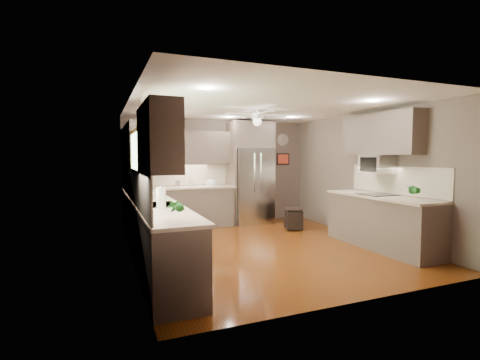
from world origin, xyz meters
TOP-DOWN VIEW (x-y plane):
  - floor at (0.00, 0.00)m, footprint 5.00×5.00m
  - ceiling at (0.00, 0.00)m, footprint 5.00×5.00m
  - wall_back at (0.00, 2.50)m, footprint 4.50×0.00m
  - wall_front at (0.00, -2.50)m, footprint 4.50×0.00m
  - wall_left at (-2.25, 0.00)m, footprint 0.00×5.00m
  - wall_right at (2.25, 0.00)m, footprint 0.00×5.00m
  - canister_b at (-1.08, 2.21)m, footprint 0.13×0.13m
  - canister_c at (-0.77, 2.24)m, footprint 0.13×0.13m
  - soap_bottle at (-2.07, -0.24)m, footprint 0.09×0.09m
  - potted_plant_left at (-1.94, -1.83)m, footprint 0.17×0.12m
  - potted_plant_right at (1.93, -1.44)m, footprint 0.19×0.17m
  - bowl at (-0.30, 2.18)m, footprint 0.30×0.30m
  - left_run at (-1.95, 0.15)m, footprint 0.65×4.70m
  - back_run at (-0.72, 2.20)m, footprint 1.85×0.65m
  - uppers at (-0.74, 0.71)m, footprint 4.50×4.70m
  - window at (-2.22, -0.50)m, footprint 0.05×1.12m
  - sink at (-1.93, -0.50)m, footprint 0.50×0.70m
  - refrigerator at (0.70, 2.16)m, footprint 1.06×0.75m
  - right_run at (1.93, -0.80)m, footprint 0.70×2.20m
  - microwave at (2.03, -0.55)m, footprint 0.43×0.55m
  - ceiling_fan at (-0.00, 0.30)m, footprint 1.18×1.18m
  - recessed_lights at (-0.04, 0.40)m, footprint 2.84×3.14m
  - wall_clock at (1.75, 2.48)m, footprint 0.30×0.03m
  - framed_print at (1.75, 2.48)m, footprint 0.36×0.03m
  - stool at (1.26, 1.10)m, footprint 0.45×0.45m
  - paper_towel at (-1.96, -0.95)m, footprint 0.12×0.12m

SIDE VIEW (x-z plane):
  - floor at x=0.00m, z-range 0.00..0.00m
  - stool at x=1.26m, z-range 0.02..0.46m
  - left_run at x=-1.95m, z-range -0.24..1.21m
  - back_run at x=-0.72m, z-range -0.24..1.21m
  - right_run at x=1.93m, z-range -0.24..1.21m
  - sink at x=-1.93m, z-range 0.75..1.07m
  - bowl at x=-0.30m, z-range 0.94..1.00m
  - canister_b at x=-1.08m, z-range 0.93..1.09m
  - soap_bottle at x=-2.07m, z-range 0.94..1.11m
  - canister_c at x=-0.77m, z-range 0.94..1.12m
  - paper_towel at x=-1.96m, z-range 0.93..1.23m
  - potted_plant_left at x=-1.94m, z-range 0.94..1.24m
  - potted_plant_right at x=1.93m, z-range 0.94..1.26m
  - refrigerator at x=0.70m, z-range -0.04..2.41m
  - wall_back at x=0.00m, z-range -1.00..3.50m
  - wall_front at x=0.00m, z-range -1.00..3.50m
  - wall_left at x=-2.25m, z-range -1.25..3.75m
  - wall_right at x=2.25m, z-range -1.25..3.75m
  - microwave at x=2.03m, z-range 1.31..1.65m
  - framed_print at x=1.75m, z-range 1.40..1.70m
  - window at x=-2.22m, z-range 1.09..2.01m
  - uppers at x=-0.74m, z-range 1.39..2.35m
  - wall_clock at x=1.75m, z-range 1.90..2.20m
  - ceiling_fan at x=0.00m, z-range 2.17..2.49m
  - recessed_lights at x=-0.04m, z-range 2.49..2.50m
  - ceiling at x=0.00m, z-range 2.50..2.50m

